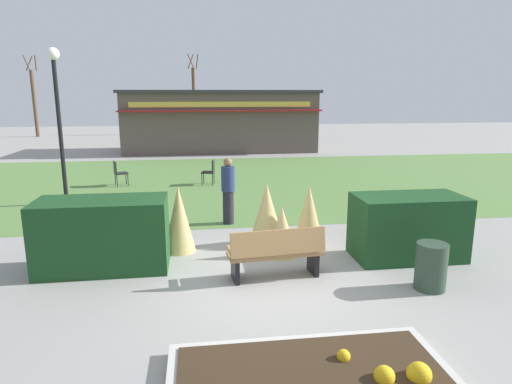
{
  "coord_description": "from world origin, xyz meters",
  "views": [
    {
      "loc": [
        -1.25,
        -7.14,
        3.25
      ],
      "look_at": [
        0.04,
        2.38,
        1.12
      ],
      "focal_mm": 31.21,
      "sensor_mm": 36.0,
      "label": 1
    }
  ],
  "objects_px": {
    "tree_right_bg": "(34,102)",
    "food_kiosk": "(220,120)",
    "park_bench": "(276,253)",
    "tree_left_bg": "(194,99)",
    "person_strolling": "(228,191)",
    "parked_car_west_slot": "(175,131)",
    "lamppost_mid": "(58,109)",
    "cafe_chair_east": "(210,170)",
    "parked_car_center_slot": "(250,130)",
    "trash_bin": "(431,266)",
    "cafe_chair_west": "(118,171)"
  },
  "relations": [
    {
      "from": "tree_right_bg",
      "to": "food_kiosk",
      "type": "bearing_deg",
      "value": -37.48
    },
    {
      "from": "park_bench",
      "to": "tree_left_bg",
      "type": "height_order",
      "value": "tree_left_bg"
    },
    {
      "from": "food_kiosk",
      "to": "person_strolling",
      "type": "relative_size",
      "value": 6.48
    },
    {
      "from": "person_strolling",
      "to": "parked_car_west_slot",
      "type": "xyz_separation_m",
      "value": [
        -2.19,
        21.28,
        -0.22
      ]
    },
    {
      "from": "lamppost_mid",
      "to": "cafe_chair_east",
      "type": "xyz_separation_m",
      "value": [
        4.38,
        2.4,
        -2.29
      ]
    },
    {
      "from": "park_bench",
      "to": "parked_car_center_slot",
      "type": "relative_size",
      "value": 0.41
    },
    {
      "from": "trash_bin",
      "to": "cafe_chair_west",
      "type": "relative_size",
      "value": 0.91
    },
    {
      "from": "parked_car_west_slot",
      "to": "tree_left_bg",
      "type": "distance_m",
      "value": 5.57
    },
    {
      "from": "trash_bin",
      "to": "person_strolling",
      "type": "distance_m",
      "value": 5.35
    },
    {
      "from": "lamppost_mid",
      "to": "food_kiosk",
      "type": "xyz_separation_m",
      "value": [
        5.29,
        12.34,
        -1.09
      ]
    },
    {
      "from": "parked_car_west_slot",
      "to": "tree_right_bg",
      "type": "bearing_deg",
      "value": 159.26
    },
    {
      "from": "food_kiosk",
      "to": "person_strolling",
      "type": "height_order",
      "value": "food_kiosk"
    },
    {
      "from": "cafe_chair_west",
      "to": "parked_car_center_slot",
      "type": "bearing_deg",
      "value": 67.39
    },
    {
      "from": "park_bench",
      "to": "parked_car_center_slot",
      "type": "bearing_deg",
      "value": 84.16
    },
    {
      "from": "park_bench",
      "to": "parked_car_west_slot",
      "type": "bearing_deg",
      "value": 96.37
    },
    {
      "from": "trash_bin",
      "to": "food_kiosk",
      "type": "height_order",
      "value": "food_kiosk"
    },
    {
      "from": "person_strolling",
      "to": "tree_right_bg",
      "type": "relative_size",
      "value": 0.28
    },
    {
      "from": "cafe_chair_east",
      "to": "parked_car_west_slot",
      "type": "relative_size",
      "value": 0.2
    },
    {
      "from": "lamppost_mid",
      "to": "tree_left_bg",
      "type": "relative_size",
      "value": 0.71
    },
    {
      "from": "food_kiosk",
      "to": "trash_bin",
      "type": "bearing_deg",
      "value": -82.76
    },
    {
      "from": "cafe_chair_east",
      "to": "person_strolling",
      "type": "distance_m",
      "value": 5.09
    },
    {
      "from": "lamppost_mid",
      "to": "person_strolling",
      "type": "bearing_deg",
      "value": -29.79
    },
    {
      "from": "lamppost_mid",
      "to": "food_kiosk",
      "type": "height_order",
      "value": "lamppost_mid"
    },
    {
      "from": "person_strolling",
      "to": "tree_left_bg",
      "type": "relative_size",
      "value": 0.27
    },
    {
      "from": "food_kiosk",
      "to": "tree_left_bg",
      "type": "distance_m",
      "value": 11.37
    },
    {
      "from": "lamppost_mid",
      "to": "person_strolling",
      "type": "distance_m",
      "value": 5.71
    },
    {
      "from": "parked_car_west_slot",
      "to": "tree_right_bg",
      "type": "height_order",
      "value": "tree_right_bg"
    },
    {
      "from": "cafe_chair_east",
      "to": "parked_car_center_slot",
      "type": "distance_m",
      "value": 16.57
    },
    {
      "from": "tree_left_bg",
      "to": "parked_car_west_slot",
      "type": "bearing_deg",
      "value": -105.56
    },
    {
      "from": "park_bench",
      "to": "parked_car_west_slot",
      "type": "distance_m",
      "value": 25.0
    },
    {
      "from": "trash_bin",
      "to": "parked_car_west_slot",
      "type": "height_order",
      "value": "parked_car_west_slot"
    },
    {
      "from": "cafe_chair_east",
      "to": "parked_car_center_slot",
      "type": "relative_size",
      "value": 0.21
    },
    {
      "from": "food_kiosk",
      "to": "person_strolling",
      "type": "bearing_deg",
      "value": -92.43
    },
    {
      "from": "trash_bin",
      "to": "tree_left_bg",
      "type": "relative_size",
      "value": 0.13
    },
    {
      "from": "lamppost_mid",
      "to": "cafe_chair_west",
      "type": "bearing_deg",
      "value": 66.89
    },
    {
      "from": "park_bench",
      "to": "tree_right_bg",
      "type": "relative_size",
      "value": 0.29
    },
    {
      "from": "park_bench",
      "to": "food_kiosk",
      "type": "xyz_separation_m",
      "value": [
        0.05,
        18.57,
        1.24
      ]
    },
    {
      "from": "cafe_chair_west",
      "to": "tree_left_bg",
      "type": "height_order",
      "value": "tree_left_bg"
    },
    {
      "from": "parked_car_west_slot",
      "to": "parked_car_center_slot",
      "type": "bearing_deg",
      "value": 0.06
    },
    {
      "from": "parked_car_west_slot",
      "to": "food_kiosk",
      "type": "bearing_deg",
      "value": -65.76
    },
    {
      "from": "park_bench",
      "to": "tree_left_bg",
      "type": "xyz_separation_m",
      "value": [
        -1.4,
        29.8,
        2.31
      ]
    },
    {
      "from": "park_bench",
      "to": "trash_bin",
      "type": "height_order",
      "value": "park_bench"
    },
    {
      "from": "food_kiosk",
      "to": "parked_car_west_slot",
      "type": "xyz_separation_m",
      "value": [
        -2.83,
        6.28,
        -1.08
      ]
    },
    {
      "from": "lamppost_mid",
      "to": "parked_car_west_slot",
      "type": "relative_size",
      "value": 1.04
    },
    {
      "from": "park_bench",
      "to": "cafe_chair_west",
      "type": "xyz_separation_m",
      "value": [
        -4.13,
        8.83,
        0.05
      ]
    },
    {
      "from": "lamppost_mid",
      "to": "tree_left_bg",
      "type": "distance_m",
      "value": 23.88
    },
    {
      "from": "lamppost_mid",
      "to": "food_kiosk",
      "type": "distance_m",
      "value": 13.47
    },
    {
      "from": "cafe_chair_west",
      "to": "person_strolling",
      "type": "height_order",
      "value": "person_strolling"
    },
    {
      "from": "person_strolling",
      "to": "parked_car_center_slot",
      "type": "xyz_separation_m",
      "value": [
        3.13,
        21.29,
        -0.22
      ]
    },
    {
      "from": "food_kiosk",
      "to": "person_strolling",
      "type": "xyz_separation_m",
      "value": [
        -0.64,
        -15.01,
        -0.86
      ]
    }
  ]
}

